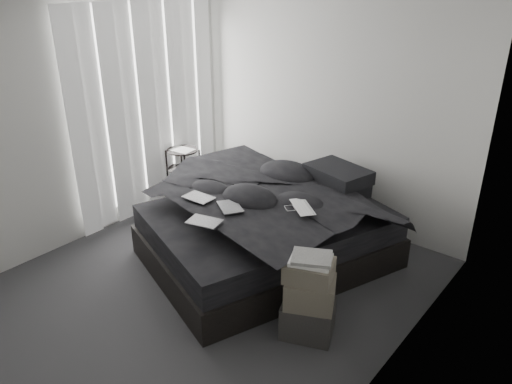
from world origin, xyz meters
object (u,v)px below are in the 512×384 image
Objects in this scene: bed at (267,246)px; laptop at (297,200)px; box_lower at (308,318)px; side_stand at (184,177)px.

laptop is at bearing 7.50° from bed.
box_lower is at bearing -15.60° from bed.
box_lower is (0.57, -0.62, -0.70)m from laptop.
laptop is at bearing 132.59° from box_lower.
side_stand is at bearing 156.98° from box_lower.
laptop is 1.09m from box_lower.
laptop is 0.52× the size of side_stand.
side_stand is (-1.69, 0.43, 0.20)m from bed.
side_stand is at bearing -174.15° from bed.
box_lower is (2.68, -1.14, -0.20)m from side_stand.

